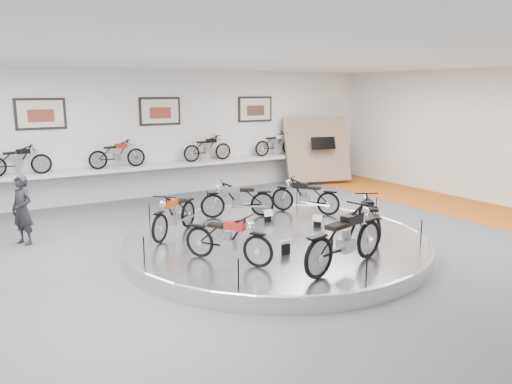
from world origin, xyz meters
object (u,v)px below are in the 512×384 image
shelf (165,166)px  bike_e (345,238)px  bike_a (305,196)px  display_platform (276,243)px  bike_d (228,238)px  bike_c (175,214)px  visitor (22,210)px  bike_f (370,216)px  bike_b (238,199)px

shelf → bike_e: (-0.03, -8.62, -0.16)m
bike_a → display_platform: bearing=92.7°
bike_d → bike_a: bearing=91.7°
shelf → bike_c: bearing=-109.0°
bike_a → bike_c: (-3.55, -0.13, 0.02)m
visitor → bike_a: bearing=40.5°
bike_f → bike_e: bearing=155.3°
shelf → bike_d: (-1.63, -7.30, -0.25)m
display_platform → bike_b: bike_b is taller
shelf → visitor: bearing=-145.1°
bike_a → bike_f: 2.36m
bike_a → bike_c: bike_c is taller
bike_a → bike_c: size_ratio=0.97×
display_platform → bike_e: size_ratio=3.47×
bike_b → bike_d: 3.27m
display_platform → bike_c: bike_c is taller
bike_a → bike_c: 3.55m
display_platform → bike_f: bike_f is taller
bike_b → bike_f: size_ratio=1.04×
bike_f → visitor: bearing=86.0°
bike_f → bike_a: bearing=28.8°
display_platform → shelf: 6.46m
bike_a → bike_f: size_ratio=1.03×
shelf → bike_f: bike_f is taller
bike_d → bike_c: bearing=152.1°
bike_e → visitor: 7.08m
bike_a → bike_e: bike_e is taller
bike_a → bike_b: bearing=38.3°
bike_a → bike_d: bike_a is taller
bike_d → display_platform: bearing=87.1°
bike_e → visitor: (-4.49, 5.47, -0.07)m
bike_f → display_platform: bearing=90.0°
bike_b → bike_a: bearing=-176.0°
shelf → bike_a: bike_a is taller
display_platform → visitor: (-4.52, 3.25, 0.62)m
display_platform → bike_b: bearing=86.5°
bike_c → bike_e: bike_e is taller
bike_c → bike_f: bearing=107.7°
visitor → display_platform: bearing=21.5°
shelf → bike_d: 7.49m
bike_b → display_platform: bearing=107.5°
shelf → bike_f: 7.60m
bike_b → bike_e: 4.09m
bike_a → visitor: 6.57m
shelf → bike_a: (1.77, -5.04, -0.25)m
shelf → bike_a: bearing=-70.6°
bike_c → bike_b: bearing=158.8°
display_platform → visitor: size_ratio=4.17×
bike_d → bike_f: size_ratio=1.02×
bike_a → bike_b: 1.73m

